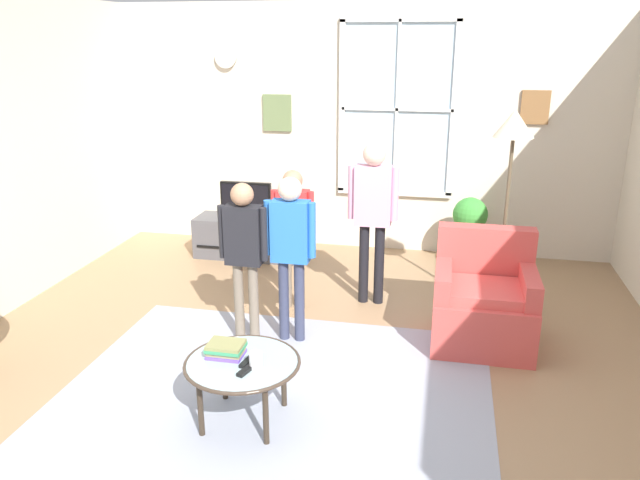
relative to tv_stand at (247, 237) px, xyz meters
name	(u,v)px	position (x,y,z in m)	size (l,w,h in m)	color
ground_plane	(289,395)	(1.14, -2.59, -0.23)	(6.06, 6.97, 0.02)	#9E7A56
back_wall	(362,129)	(1.15, 0.65, 1.13)	(5.46, 0.17, 2.67)	beige
area_rug	(275,392)	(1.05, -2.60, -0.21)	(2.88, 2.33, 0.01)	#999EAD
tv_stand	(247,237)	(0.00, 0.00, 0.00)	(1.12, 0.43, 0.44)	#4C4C51
television	(246,200)	(0.00, 0.00, 0.43)	(0.56, 0.08, 0.40)	#4C4C4C
armchair	(483,303)	(2.44, -1.53, 0.11)	(0.76, 0.74, 0.87)	#D14C47
coffee_table	(243,366)	(0.94, -2.94, 0.17)	(0.72, 0.72, 0.42)	#99B2B7
book_stack	(226,349)	(0.82, -2.89, 0.24)	(0.23, 0.17, 0.09)	#6F4CC8
cup	(256,360)	(1.04, -2.99, 0.25)	(0.08, 0.08, 0.10)	white
remote_near_books	(247,362)	(0.98, -2.95, 0.21)	(0.04, 0.14, 0.02)	black
remote_near_cup	(246,370)	(1.00, -3.05, 0.21)	(0.04, 0.14, 0.02)	black
person_black_shirt	(244,244)	(0.61, -1.88, 0.58)	(0.38, 0.17, 1.28)	#726656
person_red_shirt	(293,224)	(0.83, -1.21, 0.56)	(0.37, 0.17, 1.24)	#726656
person_blue_shirt	(291,241)	(0.96, -1.81, 0.61)	(0.40, 0.18, 1.32)	#333851
person_pink_shirt	(373,205)	(1.48, -0.95, 0.69)	(0.44, 0.20, 1.46)	black
potted_plant_by_window	(469,230)	(2.36, 0.19, 0.17)	(0.36, 0.36, 0.74)	#4C565B
floor_lamp	(512,145)	(2.59, -1.00, 1.26)	(0.32, 0.32, 1.76)	black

